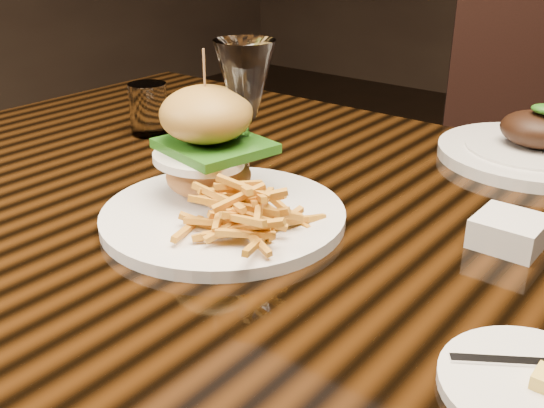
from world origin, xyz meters
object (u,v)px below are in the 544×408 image
Objects in this scene: dining_table at (346,277)px; wine_glass at (245,85)px; chair_far at (540,174)px; burger_plate at (220,180)px; far_dish at (533,149)px.

wine_glass is at bearing -172.24° from dining_table.
wine_glass reaches higher than chair_far.
wine_glass is 0.98m from chair_far.
wine_glass is (-0.15, -0.02, 0.23)m from dining_table.
dining_table is 5.33× the size of burger_plate.
wine_glass is at bearing -123.38° from chair_far.
far_dish is at bearing -102.40° from chair_far.
burger_plate is at bearing -121.94° from chair_far.
burger_plate is 0.12m from wine_glass.
wine_glass reaches higher than burger_plate.
wine_glass is 0.73× the size of far_dish.
chair_far is at bearing 102.27° from far_dish.
burger_plate is (-0.13, -0.09, 0.13)m from dining_table.
far_dish is at bearing 86.31° from burger_plate.
wine_glass is at bearing -123.07° from far_dish.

